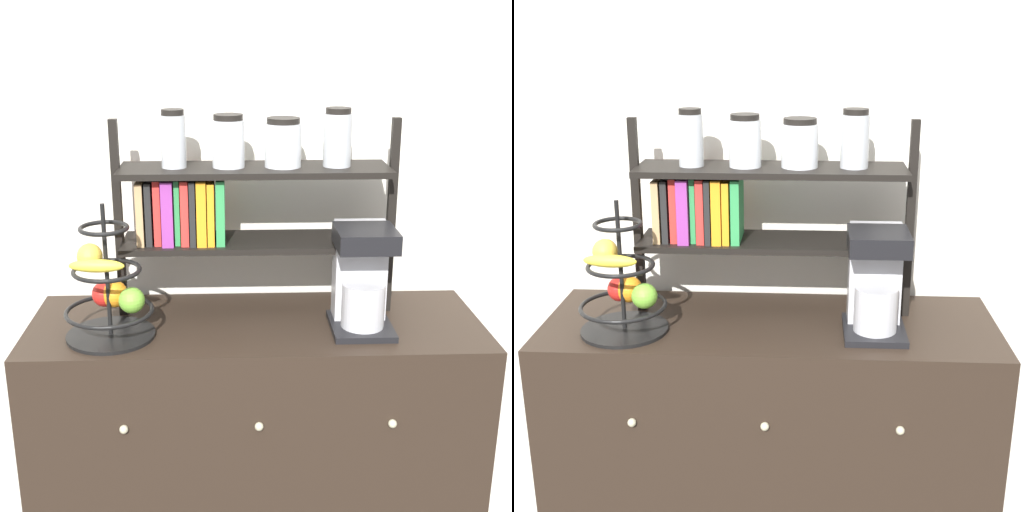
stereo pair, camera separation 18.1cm
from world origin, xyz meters
The scene contains 5 objects.
wall_back centered at (0.00, 0.51, 1.30)m, with size 7.00×0.05×2.60m, color silver.
sideboard centered at (0.00, 0.23, 0.46)m, with size 1.32×0.49×0.92m.
coffee_maker centered at (0.30, 0.19, 1.07)m, with size 0.17×0.20×0.30m.
fruit_stand centered at (-0.41, 0.16, 1.05)m, with size 0.25×0.25×0.38m.
shelf_hutch centered at (-0.07, 0.31, 1.30)m, with size 0.82×0.20×0.61m.
Camera 2 is at (0.11, -1.68, 1.75)m, focal length 50.00 mm.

